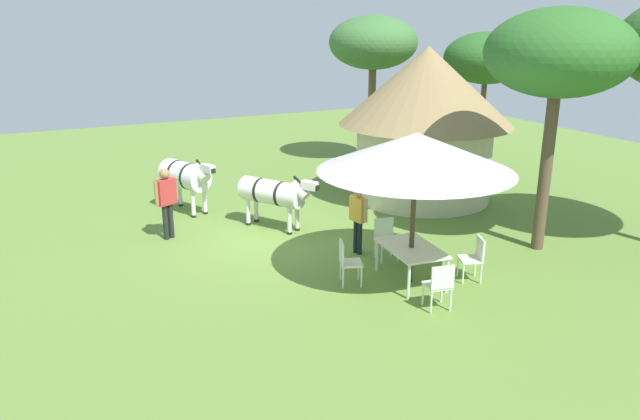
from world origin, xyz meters
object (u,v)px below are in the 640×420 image
at_px(patio_chair_near_lawn, 385,236).
at_px(patio_dining_table, 411,251).
at_px(zebra_nearest_camera, 186,176).
at_px(zebra_by_umbrella, 274,193).
at_px(acacia_tree_far_lawn, 487,59).
at_px(patio_chair_near_hut, 440,284).
at_px(acacia_tree_behind_hut, 559,54).
at_px(guest_beside_umbrella, 358,214).
at_px(standing_watcher, 166,197).
at_px(patio_chair_east_end, 347,260).
at_px(acacia_tree_left_background, 373,43).
at_px(shade_umbrella, 416,152).
at_px(patio_chair_west_end, 475,256).
at_px(thatched_hut, 425,115).

bearing_deg(patio_chair_near_lawn, patio_dining_table, 90.00).
height_order(zebra_nearest_camera, zebra_by_umbrella, zebra_nearest_camera).
bearing_deg(patio_dining_table, acacia_tree_far_lawn, 132.09).
height_order(patio_dining_table, patio_chair_near_hut, patio_chair_near_hut).
bearing_deg(patio_chair_near_lawn, acacia_tree_behind_hut, 172.68).
xyz_separation_m(zebra_by_umbrella, acacia_tree_behind_hut, (3.97, 4.89, 3.42)).
bearing_deg(guest_beside_umbrella, patio_chair_near_lawn, 28.09).
xyz_separation_m(guest_beside_umbrella, zebra_by_umbrella, (-2.41, -1.03, -0.01)).
distance_m(standing_watcher, acacia_tree_behind_hut, 9.25).
relative_size(patio_dining_table, guest_beside_umbrella, 1.04).
xyz_separation_m(patio_chair_east_end, acacia_tree_left_background, (-8.78, 5.78, 3.68)).
xyz_separation_m(shade_umbrella, patio_chair_near_hut, (1.26, -0.25, -2.13)).
bearing_deg(standing_watcher, patio_chair_west_end, 110.40).
xyz_separation_m(patio_dining_table, zebra_nearest_camera, (-6.49, -2.82, 0.34)).
bearing_deg(zebra_nearest_camera, patio_chair_west_end, 97.01).
xyz_separation_m(patio_chair_near_hut, acacia_tree_left_background, (-10.49, 4.83, 3.68)).
height_order(patio_chair_east_end, acacia_tree_left_background, acacia_tree_left_background).
bearing_deg(acacia_tree_left_background, shade_umbrella, -26.38).
height_order(acacia_tree_left_background, acacia_tree_far_lawn, acacia_tree_left_background).
xyz_separation_m(patio_chair_west_end, zebra_nearest_camera, (-6.99, -4.01, 0.49)).
bearing_deg(patio_chair_near_hut, patio_chair_east_end, 130.28).
bearing_deg(guest_beside_umbrella, acacia_tree_behind_hut, 59.57).
height_order(guest_beside_umbrella, acacia_tree_far_lawn, acacia_tree_far_lawn).
bearing_deg(acacia_tree_behind_hut, patio_chair_west_end, -73.33).
distance_m(patio_chair_near_hut, guest_beside_umbrella, 3.09).
bearing_deg(acacia_tree_far_lawn, patio_chair_east_end, -54.15).
distance_m(patio_chair_east_end, zebra_nearest_camera, 6.27).
height_order(shade_umbrella, patio_dining_table, shade_umbrella).
height_order(patio_dining_table, patio_chair_west_end, patio_chair_west_end).
xyz_separation_m(patio_dining_table, acacia_tree_far_lawn, (-6.61, 7.32, 3.11)).
xyz_separation_m(thatched_hut, acacia_tree_behind_hut, (4.52, 0.03, 1.91)).
bearing_deg(patio_chair_near_lawn, acacia_tree_left_background, -109.64).
relative_size(standing_watcher, acacia_tree_left_background, 0.33).
distance_m(shade_umbrella, patio_chair_west_end, 2.49).
relative_size(zebra_by_umbrella, acacia_tree_left_background, 0.40).
xyz_separation_m(zebra_nearest_camera, acacia_tree_left_background, (-2.74, 7.40, 3.19)).
bearing_deg(guest_beside_umbrella, zebra_by_umbrella, -165.40).
distance_m(shade_umbrella, zebra_nearest_camera, 7.26).
height_order(patio_chair_near_hut, acacia_tree_far_lawn, acacia_tree_far_lawn).
bearing_deg(standing_watcher, zebra_nearest_camera, -140.60).
bearing_deg(acacia_tree_far_lawn, patio_chair_near_lawn, -53.11).
bearing_deg(acacia_tree_left_background, patio_dining_table, -26.38).
xyz_separation_m(patio_chair_near_lawn, zebra_by_umbrella, (-2.94, -1.42, 0.39)).
height_order(zebra_nearest_camera, acacia_tree_behind_hut, acacia_tree_behind_hut).
xyz_separation_m(shade_umbrella, acacia_tree_far_lawn, (-6.61, 7.32, 1.12)).
bearing_deg(guest_beside_umbrella, acacia_tree_left_background, 138.80).
xyz_separation_m(patio_chair_near_lawn, acacia_tree_far_lawn, (-5.34, 7.12, 3.25)).
xyz_separation_m(patio_chair_near_hut, guest_beside_umbrella, (-3.06, 0.06, 0.40)).
distance_m(shade_umbrella, acacia_tree_behind_hut, 4.05).
bearing_deg(patio_chair_east_end, acacia_tree_left_background, 167.16).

